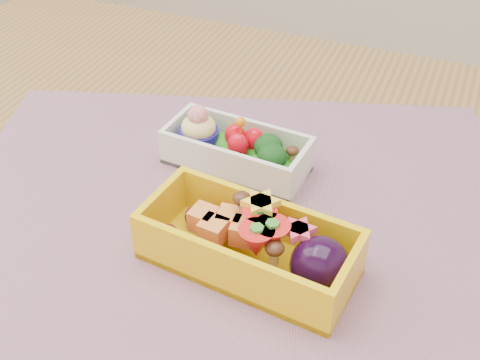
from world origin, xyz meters
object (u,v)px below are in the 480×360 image
at_px(table, 265,275).
at_px(placemat, 231,211).
at_px(bento_white, 236,149).
at_px(bento_yellow, 253,244).

height_order(table, placemat, placemat).
relative_size(table, bento_white, 7.52).
relative_size(table, bento_yellow, 6.08).
relative_size(bento_white, bento_yellow, 0.81).
distance_m(table, bento_yellow, 0.16).
bearing_deg(bento_yellow, table, 107.88).
xyz_separation_m(table, bento_yellow, (0.02, -0.09, 0.13)).
xyz_separation_m(bento_white, bento_yellow, (0.07, -0.13, 0.01)).
bearing_deg(bento_yellow, placemat, 133.11).
height_order(bento_white, bento_yellow, same).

